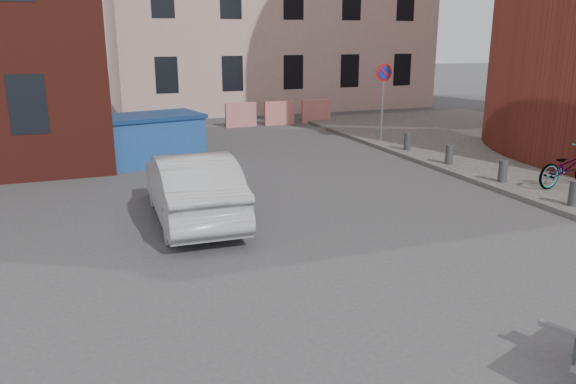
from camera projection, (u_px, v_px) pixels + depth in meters
name	position (u px, v px, depth m)	size (l,w,h in m)	color
ground	(348.00, 271.00, 9.05)	(120.00, 120.00, 0.00)	#38383A
no_parking_sign	(383.00, 86.00, 19.10)	(0.60, 0.09, 2.65)	gray
bollards	(503.00, 171.00, 14.04)	(0.22, 9.02, 0.55)	#3A3A3D
barriers	(279.00, 113.00, 23.87)	(4.70, 0.18, 1.00)	red
dumpster	(143.00, 139.00, 16.50)	(3.74, 2.46, 1.44)	#2250A1
silver_car	(192.00, 187.00, 11.40)	(1.49, 4.27, 1.41)	#A5A8AD
bicycle	(567.00, 167.00, 13.57)	(0.64, 1.84, 0.97)	black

